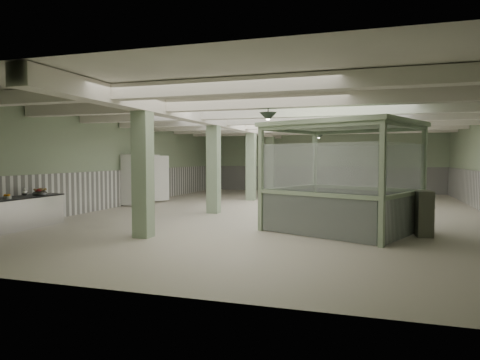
% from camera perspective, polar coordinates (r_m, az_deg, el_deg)
% --- Properties ---
extents(floor, '(20.00, 20.00, 0.00)m').
position_cam_1_polar(floor, '(15.98, 6.20, -4.29)').
color(floor, beige).
rests_on(floor, ground).
extents(ceiling, '(14.00, 20.00, 0.02)m').
position_cam_1_polar(ceiling, '(15.93, 6.27, 8.66)').
color(ceiling, white).
rests_on(ceiling, wall_back).
extents(wall_back, '(14.00, 0.02, 3.60)m').
position_cam_1_polar(wall_back, '(25.74, 10.53, 2.45)').
color(wall_back, '#90A180').
rests_on(wall_back, floor).
extents(wall_front, '(14.00, 0.02, 3.60)m').
position_cam_1_polar(wall_front, '(6.34, -11.45, 0.93)').
color(wall_front, '#90A180').
rests_on(wall_front, floor).
extents(wall_left, '(0.02, 20.00, 3.60)m').
position_cam_1_polar(wall_left, '(18.52, -15.55, 2.20)').
color(wall_left, '#90A180').
rests_on(wall_left, floor).
extents(wainscot_left, '(0.05, 19.90, 1.50)m').
position_cam_1_polar(wainscot_left, '(18.55, -15.44, -1.04)').
color(wainscot_left, white).
rests_on(wainscot_left, floor).
extents(wainscot_back, '(13.90, 0.05, 1.50)m').
position_cam_1_polar(wainscot_back, '(25.74, 10.50, 0.12)').
color(wainscot_back, white).
rests_on(wainscot_back, floor).
extents(girder, '(0.45, 19.90, 0.40)m').
position_cam_1_polar(girder, '(16.57, -2.32, 7.70)').
color(girder, white).
rests_on(girder, ceiling).
extents(beam_a, '(13.90, 0.35, 0.32)m').
position_cam_1_polar(beam_a, '(8.73, -3.45, 12.21)').
color(beam_a, white).
rests_on(beam_a, ceiling).
extents(beam_b, '(13.90, 0.35, 0.32)m').
position_cam_1_polar(beam_b, '(11.08, 1.21, 10.25)').
color(beam_b, white).
rests_on(beam_b, ceiling).
extents(beam_c, '(13.90, 0.35, 0.32)m').
position_cam_1_polar(beam_c, '(13.48, 4.20, 8.94)').
color(beam_c, white).
rests_on(beam_c, ceiling).
extents(beam_d, '(13.90, 0.35, 0.32)m').
position_cam_1_polar(beam_d, '(15.91, 6.27, 8.02)').
color(beam_d, white).
rests_on(beam_d, ceiling).
extents(beam_e, '(13.90, 0.35, 0.32)m').
position_cam_1_polar(beam_e, '(18.37, 7.78, 7.34)').
color(beam_e, white).
rests_on(beam_e, ceiling).
extents(beam_f, '(13.90, 0.35, 0.32)m').
position_cam_1_polar(beam_f, '(20.83, 8.93, 6.81)').
color(beam_f, white).
rests_on(beam_f, ceiling).
extents(beam_g, '(13.90, 0.35, 0.32)m').
position_cam_1_polar(beam_g, '(23.30, 9.84, 6.39)').
color(beam_g, white).
rests_on(beam_g, ceiling).
extents(column_a, '(0.42, 0.42, 3.60)m').
position_cam_1_polar(column_a, '(11.05, -12.83, 1.77)').
color(column_a, '#99B28F').
rests_on(column_a, floor).
extents(column_b, '(0.42, 0.42, 3.60)m').
position_cam_1_polar(column_b, '(15.58, -3.55, 2.18)').
color(column_b, '#99B28F').
rests_on(column_b, floor).
extents(column_c, '(0.42, 0.42, 3.60)m').
position_cam_1_polar(column_c, '(20.33, 1.48, 2.37)').
color(column_c, '#99B28F').
rests_on(column_c, floor).
extents(column_d, '(0.42, 0.42, 3.60)m').
position_cam_1_polar(column_d, '(24.20, 4.07, 2.47)').
color(column_d, '#99B28F').
rests_on(column_d, floor).
extents(pendant_front, '(0.44, 0.44, 0.22)m').
position_cam_1_polar(pendant_front, '(10.91, 3.76, 8.40)').
color(pendant_front, '#2E3E30').
rests_on(pendant_front, ceiling).
extents(pendant_mid, '(0.44, 0.44, 0.22)m').
position_cam_1_polar(pendant_mid, '(16.29, 8.34, 6.58)').
color(pendant_mid, '#2E3E30').
rests_on(pendant_mid, ceiling).
extents(pendant_back, '(0.44, 0.44, 0.22)m').
position_cam_1_polar(pendant_back, '(21.23, 10.46, 5.72)').
color(pendant_back, '#2E3E30').
rests_on(pendant_back, ceiling).
extents(pitcher_far, '(0.20, 0.22, 0.24)m').
position_cam_1_polar(pitcher_far, '(13.96, -26.78, -1.44)').
color(pitcher_far, silver).
rests_on(pitcher_far, prep_counter).
extents(veg_colander, '(0.47, 0.47, 0.20)m').
position_cam_1_polar(veg_colander, '(14.05, -25.12, -1.45)').
color(veg_colander, '#3F4044').
rests_on(veg_colander, prep_counter).
extents(orange_bowl, '(0.28, 0.28, 0.08)m').
position_cam_1_polar(orange_bowl, '(13.13, -28.59, -2.10)').
color(orange_bowl, '#B2B2B7').
rests_on(orange_bowl, prep_counter).
extents(walkin_cooler, '(0.98, 2.31, 2.12)m').
position_cam_1_polar(walkin_cooler, '(19.20, -12.95, 0.05)').
color(walkin_cooler, white).
rests_on(walkin_cooler, floor).
extents(guard_booth, '(4.62, 4.32, 2.98)m').
position_cam_1_polar(guard_booth, '(12.08, 13.49, 2.67)').
color(guard_booth, '#93AA88').
rests_on(guard_booth, floor).
extents(filing_cabinet, '(0.44, 0.59, 1.18)m').
position_cam_1_polar(filing_cabinet, '(11.97, 23.32, -4.13)').
color(filing_cabinet, '#5C6050').
rests_on(filing_cabinet, floor).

